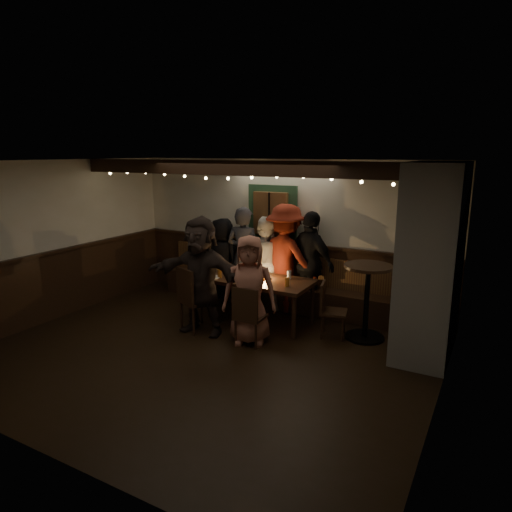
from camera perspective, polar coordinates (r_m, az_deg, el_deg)
The scene contains 13 objects.
room at distance 6.85m, azimuth 7.63°, elevation -1.12°, with size 6.02×5.01×2.62m.
dining_table at distance 7.41m, azimuth -0.77°, elevation -3.19°, with size 2.04×0.88×0.89m.
chair_near_left at distance 7.07m, azimuth -8.04°, elevation -4.92°, with size 0.60×0.60×1.01m.
chair_near_right at distance 6.50m, azimuth -1.02°, elevation -7.12°, with size 0.42×0.42×0.88m.
chair_end at distance 6.92m, azimuth 9.05°, elevation -6.22°, with size 0.46×0.46×0.84m.
high_top at distance 6.88m, azimuth 13.71°, elevation -4.45°, with size 0.71×0.71×1.12m.
person_a at distance 8.45m, azimuth -4.20°, elevation -0.46°, with size 0.75×0.49×1.54m, color black.
person_b at distance 8.13m, azimuth -1.54°, elevation -0.07°, with size 0.65×0.43×1.79m, color #28282E.
person_c at distance 8.03m, azimuth 1.10°, elevation -0.81°, with size 0.79×0.62×1.63m, color silver.
person_d at distance 7.85m, azimuth 3.71°, elevation -0.29°, with size 1.21×0.69×1.87m, color maroon.
person_e at distance 7.72m, azimuth 6.85°, elevation -0.95°, with size 1.04×0.43×1.77m, color black.
person_f at distance 6.92m, azimuth -6.91°, elevation -2.44°, with size 1.67×0.53×1.80m, color black.
person_g at distance 6.53m, azimuth -0.82°, elevation -4.27°, with size 0.77×0.50×1.59m, color #9C5E4D.
Camera 1 is at (3.44, -4.79, 2.72)m, focal length 32.00 mm.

